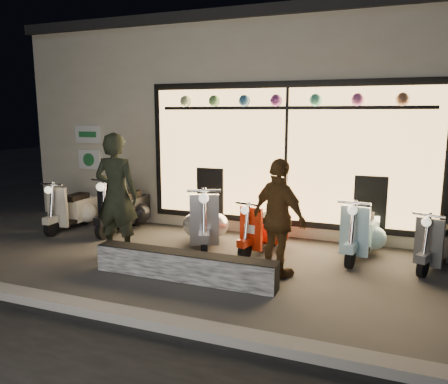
% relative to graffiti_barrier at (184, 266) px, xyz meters
% --- Properties ---
extents(ground, '(40.00, 40.00, 0.00)m').
position_rel_graffiti_barrier_xyz_m(ground, '(0.02, 0.65, -0.20)').
color(ground, '#383533').
rests_on(ground, ground).
extents(kerb, '(40.00, 0.25, 0.12)m').
position_rel_graffiti_barrier_xyz_m(kerb, '(0.02, -1.35, -0.14)').
color(kerb, slate).
rests_on(kerb, ground).
extents(shop_building, '(10.20, 6.23, 4.20)m').
position_rel_graffiti_barrier_xyz_m(shop_building, '(0.02, 5.63, 1.90)').
color(shop_building, beige).
rests_on(shop_building, ground).
extents(graffiti_barrier, '(2.68, 0.28, 0.40)m').
position_rel_graffiti_barrier_xyz_m(graffiti_barrier, '(0.00, 0.00, 0.00)').
color(graffiti_barrier, black).
rests_on(graffiti_barrier, ground).
extents(scooter_silver, '(0.85, 1.47, 1.07)m').
position_rel_graffiti_barrier_xyz_m(scooter_silver, '(-0.39, 1.66, 0.23)').
color(scooter_silver, black).
rests_on(scooter_silver, ground).
extents(scooter_red, '(0.60, 1.24, 0.88)m').
position_rel_graffiti_barrier_xyz_m(scooter_red, '(0.70, 1.71, 0.15)').
color(scooter_red, black).
rests_on(scooter_red, ground).
extents(scooter_black, '(0.48, 1.48, 1.06)m').
position_rel_graffiti_barrier_xyz_m(scooter_black, '(-2.28, 2.03, 0.23)').
color(scooter_black, black).
rests_on(scooter_black, ground).
extents(scooter_cream, '(0.43, 1.34, 0.97)m').
position_rel_graffiti_barrier_xyz_m(scooter_cream, '(-3.33, 1.76, 0.19)').
color(scooter_cream, black).
rests_on(scooter_cream, ground).
extents(scooter_blue, '(0.56, 1.37, 0.97)m').
position_rel_graffiti_barrier_xyz_m(scooter_blue, '(2.23, 2.02, 0.19)').
color(scooter_blue, black).
rests_on(scooter_blue, ground).
extents(scooter_grey, '(0.70, 1.21, 0.88)m').
position_rel_graffiti_barrier_xyz_m(scooter_grey, '(3.38, 1.90, 0.15)').
color(scooter_grey, black).
rests_on(scooter_grey, ground).
extents(man, '(0.78, 0.55, 2.01)m').
position_rel_graffiti_barrier_xyz_m(man, '(-1.49, 0.60, 0.81)').
color(man, black).
rests_on(man, ground).
extents(woman, '(1.06, 0.88, 1.70)m').
position_rel_graffiti_barrier_xyz_m(woman, '(1.19, 0.62, 0.65)').
color(woman, brown).
rests_on(woman, ground).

